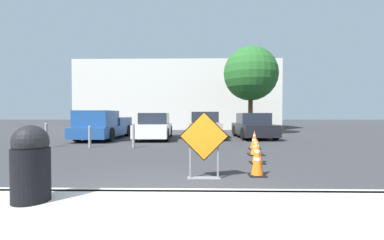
{
  "coord_description": "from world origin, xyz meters",
  "views": [
    {
      "loc": [
        0.57,
        -4.29,
        1.43
      ],
      "look_at": [
        0.3,
        9.63,
        1.09
      ],
      "focal_mm": 24.0,
      "sensor_mm": 36.0,
      "label": 1
    }
  ],
  "objects_px": {
    "road_closed_sign": "(204,142)",
    "traffic_cone_third": "(256,147)",
    "traffic_cone_second": "(257,152)",
    "parked_car_second": "(205,126)",
    "traffic_cone_fourth": "(254,140)",
    "parked_car_nearest": "(154,127)",
    "trash_bin": "(31,163)",
    "parked_car_third": "(253,126)",
    "pickup_truck": "(103,126)",
    "bollard_third": "(46,135)",
    "traffic_cone_nearest": "(257,159)",
    "bollard_nearest": "(133,135)",
    "bollard_second": "(90,136)"
  },
  "relations": [
    {
      "from": "road_closed_sign",
      "to": "traffic_cone_third",
      "type": "relative_size",
      "value": 2.53
    },
    {
      "from": "traffic_cone_second",
      "to": "parked_car_second",
      "type": "bearing_deg",
      "value": 99.53
    },
    {
      "from": "traffic_cone_fourth",
      "to": "parked_car_nearest",
      "type": "relative_size",
      "value": 0.17
    },
    {
      "from": "trash_bin",
      "to": "parked_car_third",
      "type": "bearing_deg",
      "value": 63.24
    },
    {
      "from": "traffic_cone_second",
      "to": "trash_bin",
      "type": "relative_size",
      "value": 0.61
    },
    {
      "from": "traffic_cone_third",
      "to": "parked_car_third",
      "type": "height_order",
      "value": "parked_car_third"
    },
    {
      "from": "pickup_truck",
      "to": "parked_car_third",
      "type": "bearing_deg",
      "value": -174.07
    },
    {
      "from": "parked_car_nearest",
      "to": "parked_car_second",
      "type": "distance_m",
      "value": 2.93
    },
    {
      "from": "traffic_cone_second",
      "to": "parked_car_second",
      "type": "height_order",
      "value": "parked_car_second"
    },
    {
      "from": "traffic_cone_second",
      "to": "parked_car_third",
      "type": "xyz_separation_m",
      "value": [
        1.58,
        7.75,
        0.34
      ]
    },
    {
      "from": "traffic_cone_second",
      "to": "bollard_third",
      "type": "bearing_deg",
      "value": 157.71
    },
    {
      "from": "parked_car_second",
      "to": "bollard_third",
      "type": "height_order",
      "value": "parked_car_second"
    },
    {
      "from": "parked_car_nearest",
      "to": "road_closed_sign",
      "type": "bearing_deg",
      "value": 104.0
    },
    {
      "from": "parked_car_second",
      "to": "pickup_truck",
      "type": "bearing_deg",
      "value": 7.44
    },
    {
      "from": "traffic_cone_third",
      "to": "pickup_truck",
      "type": "height_order",
      "value": "pickup_truck"
    },
    {
      "from": "parked_car_nearest",
      "to": "traffic_cone_nearest",
      "type": "bearing_deg",
      "value": 111.75
    },
    {
      "from": "bollard_nearest",
      "to": "parked_car_third",
      "type": "bearing_deg",
      "value": 36.38
    },
    {
      "from": "road_closed_sign",
      "to": "parked_car_second",
      "type": "distance_m",
      "value": 9.53
    },
    {
      "from": "bollard_third",
      "to": "pickup_truck",
      "type": "bearing_deg",
      "value": 73.15
    },
    {
      "from": "traffic_cone_nearest",
      "to": "pickup_truck",
      "type": "height_order",
      "value": "pickup_truck"
    },
    {
      "from": "traffic_cone_second",
      "to": "bollard_nearest",
      "type": "distance_m",
      "value": 5.54
    },
    {
      "from": "pickup_truck",
      "to": "trash_bin",
      "type": "bearing_deg",
      "value": 105.49
    },
    {
      "from": "bollard_nearest",
      "to": "traffic_cone_nearest",
      "type": "bearing_deg",
      "value": -49.86
    },
    {
      "from": "pickup_truck",
      "to": "bollard_nearest",
      "type": "bearing_deg",
      "value": 126.67
    },
    {
      "from": "bollard_nearest",
      "to": "pickup_truck",
      "type": "bearing_deg",
      "value": 126.29
    },
    {
      "from": "parked_car_second",
      "to": "bollard_second",
      "type": "xyz_separation_m",
      "value": [
        -4.98,
        -4.39,
        -0.22
      ]
    },
    {
      "from": "parked_car_nearest",
      "to": "bollard_nearest",
      "type": "distance_m",
      "value": 3.85
    },
    {
      "from": "parked_car_nearest",
      "to": "parked_car_third",
      "type": "bearing_deg",
      "value": -176.28
    },
    {
      "from": "traffic_cone_nearest",
      "to": "traffic_cone_third",
      "type": "relative_size",
      "value": 1.32
    },
    {
      "from": "parked_car_second",
      "to": "parked_car_nearest",
      "type": "bearing_deg",
      "value": 10.24
    },
    {
      "from": "bollard_nearest",
      "to": "bollard_second",
      "type": "relative_size",
      "value": 1.11
    },
    {
      "from": "parked_car_third",
      "to": "bollard_nearest",
      "type": "height_order",
      "value": "parked_car_third"
    },
    {
      "from": "pickup_truck",
      "to": "bollard_third",
      "type": "bearing_deg",
      "value": 73.53
    },
    {
      "from": "parked_car_third",
      "to": "trash_bin",
      "type": "height_order",
      "value": "parked_car_third"
    },
    {
      "from": "trash_bin",
      "to": "bollard_third",
      "type": "relative_size",
      "value": 1.08
    },
    {
      "from": "pickup_truck",
      "to": "bollard_third",
      "type": "height_order",
      "value": "pickup_truck"
    },
    {
      "from": "parked_car_nearest",
      "to": "bollard_nearest",
      "type": "relative_size",
      "value": 4.26
    },
    {
      "from": "traffic_cone_second",
      "to": "bollard_second",
      "type": "bearing_deg",
      "value": 152.03
    },
    {
      "from": "trash_bin",
      "to": "bollard_third",
      "type": "distance_m",
      "value": 8.06
    },
    {
      "from": "traffic_cone_third",
      "to": "parked_car_second",
      "type": "relative_size",
      "value": 0.14
    },
    {
      "from": "traffic_cone_third",
      "to": "traffic_cone_nearest",
      "type": "bearing_deg",
      "value": -102.42
    },
    {
      "from": "parked_car_second",
      "to": "bollard_second",
      "type": "height_order",
      "value": "parked_car_second"
    },
    {
      "from": "trash_bin",
      "to": "bollard_second",
      "type": "height_order",
      "value": "trash_bin"
    },
    {
      "from": "pickup_truck",
      "to": "traffic_cone_second",
      "type": "bearing_deg",
      "value": 135.93
    },
    {
      "from": "traffic_cone_nearest",
      "to": "bollard_nearest",
      "type": "height_order",
      "value": "bollard_nearest"
    },
    {
      "from": "parked_car_second",
      "to": "trash_bin",
      "type": "relative_size",
      "value": 3.64
    },
    {
      "from": "traffic_cone_third",
      "to": "bollard_nearest",
      "type": "relative_size",
      "value": 0.57
    },
    {
      "from": "traffic_cone_second",
      "to": "pickup_truck",
      "type": "xyz_separation_m",
      "value": [
        -7.05,
        6.92,
        0.38
      ]
    },
    {
      "from": "road_closed_sign",
      "to": "parked_car_nearest",
      "type": "relative_size",
      "value": 0.34
    },
    {
      "from": "parked_car_nearest",
      "to": "bollard_third",
      "type": "relative_size",
      "value": 4.21
    }
  ]
}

